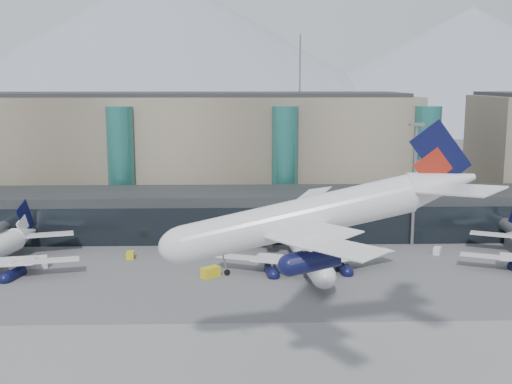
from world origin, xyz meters
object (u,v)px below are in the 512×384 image
jet_parked_mid (305,245)px  veh_a (37,262)px  veh_b (130,255)px  veh_c (299,270)px  lightmast_mid (415,177)px  veh_g (318,252)px  veh_h (210,272)px  hero_jet (329,204)px  veh_d (437,251)px

jet_parked_mid → veh_a: jet_parked_mid is taller
veh_b → jet_parked_mid: bearing=-104.4°
veh_c → lightmast_mid: bearing=43.5°
lightmast_mid → veh_g: bearing=-160.4°
veh_g → veh_h: veh_h is taller
hero_jet → veh_b: size_ratio=16.33×
jet_parked_mid → hero_jet: bearing=172.3°
veh_a → veh_b: (16.23, 5.73, -0.36)m
veh_a → veh_c: bearing=-22.7°
veh_d → veh_g: bearing=119.2°
veh_a → veh_c: size_ratio=1.13×
hero_jet → veh_g: size_ratio=17.70×
veh_a → veh_g: (53.02, 6.88, -0.40)m
lightmast_mid → veh_h: lightmast_mid is taller
lightmast_mid → veh_c: lightmast_mid is taller
hero_jet → veh_c: bearing=88.4°
hero_jet → veh_d: (29.53, 52.72, -19.91)m
hero_jet → veh_h: hero_jet is taller
veh_b → veh_d: (60.72, 1.55, 0.01)m
lightmast_mid → veh_d: lightmast_mid is taller
hero_jet → lightmast_mid: bearing=65.6°
lightmast_mid → veh_b: bearing=-171.6°
veh_d → veh_c: bearing=142.4°
veh_b → veh_g: 36.81m
veh_c → veh_d: 31.65m
lightmast_mid → veh_a: bearing=-169.1°
hero_jet → jet_parked_mid: hero_jet is taller
veh_c → veh_h: veh_h is taller
lightmast_mid → veh_g: lightmast_mid is taller
jet_parked_mid → veh_d: jet_parked_mid is taller
lightmast_mid → veh_h: (-41.40, -20.95, -13.51)m
veh_d → veh_g: (-23.93, -0.40, -0.06)m
veh_a → veh_h: 33.02m
veh_a → veh_b: bearing=3.5°
veh_b → veh_h: 20.34m
veh_a → veh_c: veh_a is taller
veh_d → veh_h: (-44.61, -13.96, 0.22)m
hero_jet → veh_h: bearing=110.6°
veh_a → veh_h: (32.33, -6.69, -0.12)m
lightmast_mid → veh_d: (3.22, -6.98, -13.73)m
veh_c → veh_h: (-15.73, -1.02, 0.01)m
veh_b → veh_h: size_ratio=0.71×
jet_parked_mid → veh_h: bearing=102.4°
veh_g → lightmast_mid: bearing=101.0°
veh_a → veh_g: bearing=-8.6°
lightmast_mid → hero_jet: (-26.32, -59.70, 6.18)m
jet_parked_mid → veh_a: (-49.52, 1.29, -3.33)m
hero_jet → veh_a: bearing=135.6°
lightmast_mid → veh_h: bearing=-153.2°
lightmast_mid → hero_jet: bearing=-113.8°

